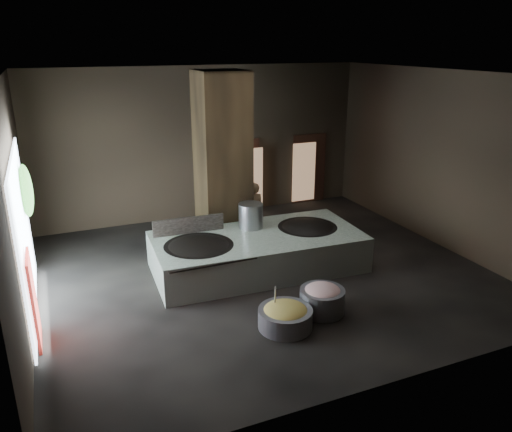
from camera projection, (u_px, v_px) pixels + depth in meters
name	position (u px, v px, depth m)	size (l,w,h in m)	color
floor	(263.00, 274.00, 11.78)	(10.00, 9.00, 0.10)	black
ceiling	(264.00, 72.00, 10.26)	(10.00, 9.00, 0.10)	black
back_wall	(203.00, 143.00, 14.97)	(10.00, 0.10, 4.50)	black
front_wall	(393.00, 257.00, 7.06)	(10.00, 0.10, 4.50)	black
left_wall	(13.00, 208.00, 9.17)	(0.10, 9.00, 4.50)	black
right_wall	(443.00, 160.00, 12.87)	(0.10, 9.00, 4.50)	black
pillar	(223.00, 163.00, 12.56)	(1.20, 1.20, 4.50)	black
hearth_platform	(258.00, 252.00, 11.83)	(4.87, 2.33, 0.85)	beige
platform_cap	(258.00, 236.00, 11.70)	(4.76, 2.29, 0.03)	black
wok_left	(199.00, 249.00, 11.14)	(1.53, 1.53, 0.42)	black
wok_left_rim	(199.00, 246.00, 11.12)	(1.57, 1.57, 0.05)	black
wok_right	(307.00, 230.00, 12.26)	(1.43, 1.43, 0.40)	black
wok_right_rim	(307.00, 228.00, 12.23)	(1.46, 1.46, 0.05)	black
stock_pot	(251.00, 216.00, 12.09)	(0.59, 0.59, 0.63)	#95979C
splash_guard	(189.00, 226.00, 11.75)	(1.69, 0.06, 0.42)	black
cook	(253.00, 210.00, 13.62)	(0.57, 0.37, 1.56)	olive
veg_basin	(285.00, 318.00, 9.43)	(1.04, 1.04, 0.38)	slate
veg_fill	(285.00, 311.00, 9.37)	(0.85, 0.85, 0.26)	#96B156
ladle	(275.00, 299.00, 9.38)	(0.03, 0.03, 0.82)	#95979C
meat_basin	(322.00, 301.00, 9.95)	(0.90, 0.90, 0.49)	slate
meat_fill	(322.00, 292.00, 9.88)	(0.74, 0.74, 0.28)	#C9797C
doorway_near	(242.00, 177.00, 15.71)	(1.18, 0.08, 2.38)	black
doorway_near_glow	(250.00, 180.00, 15.56)	(0.84, 0.04, 1.98)	#8C6647
doorway_far	(309.00, 170.00, 16.59)	(1.18, 0.08, 2.38)	black
doorway_far_glow	(304.00, 172.00, 16.48)	(0.82, 0.04, 1.95)	#8C6647
left_opening	(24.00, 236.00, 9.59)	(0.04, 4.20, 3.10)	white
pavilion_sliver	(34.00, 300.00, 8.74)	(0.05, 0.90, 1.70)	maroon
tree_silhouette	(26.00, 191.00, 10.39)	(0.28, 1.10, 1.10)	#194714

